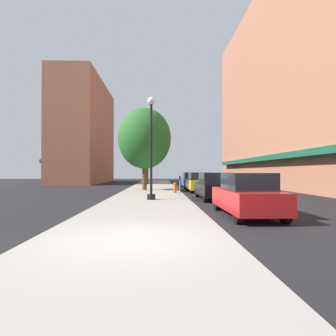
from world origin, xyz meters
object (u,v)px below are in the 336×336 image
object	(u,v)px
lamppost	(151,146)
car_yellow	(199,182)
parking_meter_near	(180,183)
tree_near	(145,139)
car_black	(214,186)
tree_mid	(147,145)
car_blue	(191,180)
fire_hydrant	(175,188)
car_red	(246,195)

from	to	relation	value
lamppost	car_yellow	bearing A→B (deg)	62.76
parking_meter_near	tree_near	xyz separation A→B (m)	(-2.69, 5.73, 3.71)
car_black	car_yellow	world-z (taller)	same
parking_meter_near	tree_mid	xyz separation A→B (m)	(-3.01, 17.42, 4.29)
tree_mid	car_blue	distance (m)	9.76
lamppost	car_blue	bearing A→B (deg)	73.75
tree_mid	fire_hydrant	bearing A→B (deg)	-79.59
tree_mid	car_black	xyz separation A→B (m)	(4.96, -19.18, -4.43)
tree_mid	car_black	distance (m)	20.30
car_black	tree_near	bearing A→B (deg)	123.89
lamppost	car_yellow	distance (m)	8.67
fire_hydrant	parking_meter_near	xyz separation A→B (m)	(0.20, -2.14, 0.43)
fire_hydrant	car_red	bearing A→B (deg)	-78.11
car_yellow	tree_near	bearing A→B (deg)	167.04
parking_meter_near	tree_mid	size ratio (longest dim) A/B	0.17
fire_hydrant	tree_near	size ratio (longest dim) A/B	0.11
lamppost	car_yellow	xyz separation A→B (m)	(3.81, 7.41, -2.39)
lamppost	fire_hydrant	xyz separation A→B (m)	(1.66, 4.94, -2.68)
tree_mid	car_blue	xyz separation A→B (m)	(4.96, -7.14, -4.43)
car_yellow	car_blue	bearing A→B (deg)	90.65
lamppost	fire_hydrant	world-z (taller)	lamppost
lamppost	car_red	distance (m)	6.94
car_blue	car_black	bearing A→B (deg)	-90.52
fire_hydrant	car_yellow	xyz separation A→B (m)	(2.15, 2.47, 0.29)
car_black	lamppost	bearing A→B (deg)	-162.64
lamppost	fire_hydrant	size ratio (longest dim) A/B	7.47
car_red	car_yellow	world-z (taller)	same
lamppost	parking_meter_near	bearing A→B (deg)	56.37
car_blue	lamppost	bearing A→B (deg)	-106.77
fire_hydrant	car_red	distance (m)	10.46
car_yellow	tree_mid	bearing A→B (deg)	111.82
parking_meter_near	tree_near	size ratio (longest dim) A/B	0.18
parking_meter_near	car_yellow	bearing A→B (deg)	67.05
car_black	car_yellow	distance (m)	6.37
car_yellow	car_blue	distance (m)	5.68
fire_hydrant	car_blue	xyz separation A→B (m)	(2.15, 8.14, 0.29)
fire_hydrant	car_red	size ratio (longest dim) A/B	0.18
fire_hydrant	tree_mid	xyz separation A→B (m)	(-2.81, 15.28, 4.72)
parking_meter_near	car_red	size ratio (longest dim) A/B	0.30
tree_near	car_black	distance (m)	9.61
lamppost	car_black	bearing A→B (deg)	15.23
car_blue	tree_mid	bearing A→B (deg)	124.28
fire_hydrant	tree_mid	world-z (taller)	tree_mid
tree_near	car_red	world-z (taller)	tree_near
fire_hydrant	parking_meter_near	bearing A→B (deg)	-84.56
car_red	fire_hydrant	bearing A→B (deg)	102.28
fire_hydrant	tree_mid	distance (m)	16.24
tree_mid	car_red	xyz separation A→B (m)	(4.96, -25.51, -4.43)
fire_hydrant	car_black	bearing A→B (deg)	-61.10
fire_hydrant	car_black	xyz separation A→B (m)	(2.15, -3.90, 0.29)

